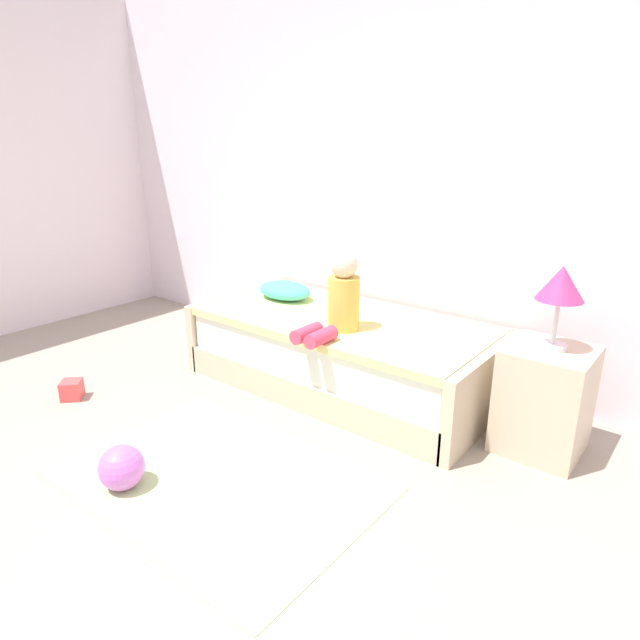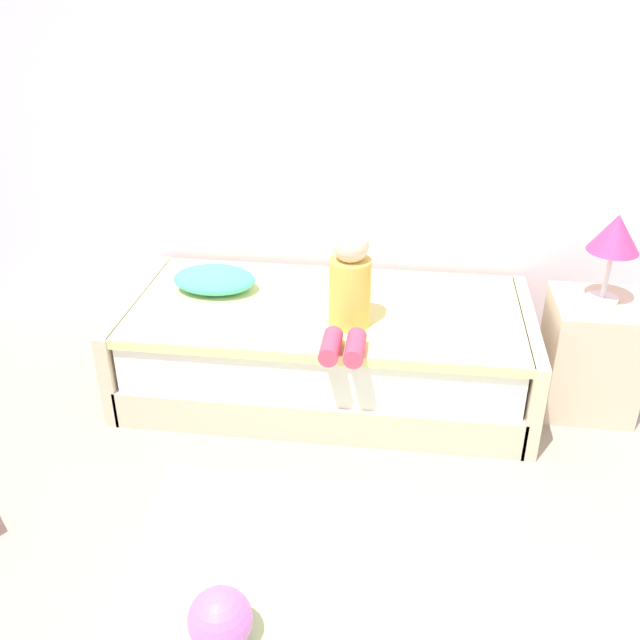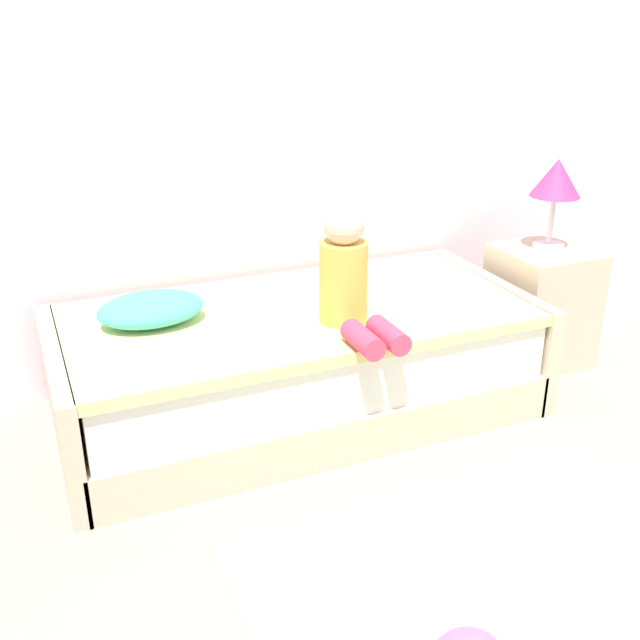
{
  "view_description": "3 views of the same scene",
  "coord_description": "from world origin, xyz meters",
  "px_view_note": "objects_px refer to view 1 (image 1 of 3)",
  "views": [
    {
      "loc": [
        1.44,
        -0.85,
        1.67
      ],
      "look_at": [
        -0.6,
        1.75,
        0.55
      ],
      "focal_mm": 30.64,
      "sensor_mm": 36.0,
      "label": 1
    },
    {
      "loc": [
        -0.21,
        -1.23,
        2.17
      ],
      "look_at": [
        -0.6,
        1.75,
        0.55
      ],
      "focal_mm": 39.99,
      "sensor_mm": 36.0,
      "label": 2
    },
    {
      "loc": [
        -1.69,
        -0.8,
        1.73
      ],
      "look_at": [
        -0.6,
        1.75,
        0.55
      ],
      "focal_mm": 41.86,
      "sensor_mm": 36.0,
      "label": 3
    }
  ],
  "objects_px": {
    "table_lamp": "(561,287)",
    "toy_block": "(72,390)",
    "nightstand": "(544,400)",
    "child_figure": "(339,300)",
    "toy_ball": "(121,467)",
    "bed": "(342,352)",
    "pillow": "(285,290)"
  },
  "relations": [
    {
      "from": "nightstand",
      "to": "child_figure",
      "type": "distance_m",
      "value": 1.3
    },
    {
      "from": "bed",
      "to": "pillow",
      "type": "xyz_separation_m",
      "value": [
        -0.61,
        0.1,
        0.32
      ]
    },
    {
      "from": "child_figure",
      "to": "nightstand",
      "type": "bearing_deg",
      "value": 11.56
    },
    {
      "from": "toy_block",
      "to": "toy_ball",
      "type": "bearing_deg",
      "value": -17.12
    },
    {
      "from": "bed",
      "to": "table_lamp",
      "type": "xyz_separation_m",
      "value": [
        1.35,
        0.02,
        0.69
      ]
    },
    {
      "from": "pillow",
      "to": "table_lamp",
      "type": "bearing_deg",
      "value": -2.33
    },
    {
      "from": "nightstand",
      "to": "table_lamp",
      "type": "distance_m",
      "value": 0.64
    },
    {
      "from": "toy_block",
      "to": "bed",
      "type": "bearing_deg",
      "value": 44.86
    },
    {
      "from": "child_figure",
      "to": "toy_block",
      "type": "relative_size",
      "value": 4.02
    },
    {
      "from": "bed",
      "to": "pillow",
      "type": "distance_m",
      "value": 0.7
    },
    {
      "from": "bed",
      "to": "child_figure",
      "type": "bearing_deg",
      "value": -59.51
    },
    {
      "from": "bed",
      "to": "nightstand",
      "type": "relative_size",
      "value": 3.52
    },
    {
      "from": "pillow",
      "to": "toy_ball",
      "type": "relative_size",
      "value": 1.94
    },
    {
      "from": "bed",
      "to": "child_figure",
      "type": "relative_size",
      "value": 4.14
    },
    {
      "from": "table_lamp",
      "to": "pillow",
      "type": "distance_m",
      "value": 2.0
    },
    {
      "from": "nightstand",
      "to": "pillow",
      "type": "xyz_separation_m",
      "value": [
        -1.96,
        0.08,
        0.26
      ]
    },
    {
      "from": "pillow",
      "to": "toy_ball",
      "type": "height_order",
      "value": "pillow"
    },
    {
      "from": "pillow",
      "to": "child_figure",
      "type": "bearing_deg",
      "value": -23.71
    },
    {
      "from": "bed",
      "to": "child_figure",
      "type": "xyz_separation_m",
      "value": [
        0.13,
        -0.23,
        0.46
      ]
    },
    {
      "from": "child_figure",
      "to": "toy_ball",
      "type": "bearing_deg",
      "value": -101.94
    },
    {
      "from": "table_lamp",
      "to": "toy_ball",
      "type": "bearing_deg",
      "value": -132.44
    },
    {
      "from": "nightstand",
      "to": "toy_block",
      "type": "distance_m",
      "value": 2.96
    },
    {
      "from": "pillow",
      "to": "toy_block",
      "type": "relative_size",
      "value": 3.46
    },
    {
      "from": "table_lamp",
      "to": "nightstand",
      "type": "bearing_deg",
      "value": 180.0
    },
    {
      "from": "table_lamp",
      "to": "toy_block",
      "type": "height_order",
      "value": "table_lamp"
    },
    {
      "from": "bed",
      "to": "table_lamp",
      "type": "height_order",
      "value": "table_lamp"
    },
    {
      "from": "table_lamp",
      "to": "child_figure",
      "type": "relative_size",
      "value": 0.88
    },
    {
      "from": "nightstand",
      "to": "pillow",
      "type": "height_order",
      "value": "pillow"
    },
    {
      "from": "child_figure",
      "to": "bed",
      "type": "bearing_deg",
      "value": 120.49
    },
    {
      "from": "table_lamp",
      "to": "toy_block",
      "type": "relative_size",
      "value": 3.54
    },
    {
      "from": "bed",
      "to": "toy_block",
      "type": "distance_m",
      "value": 1.83
    },
    {
      "from": "toy_ball",
      "to": "bed",
      "type": "bearing_deg",
      "value": 84.32
    }
  ]
}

